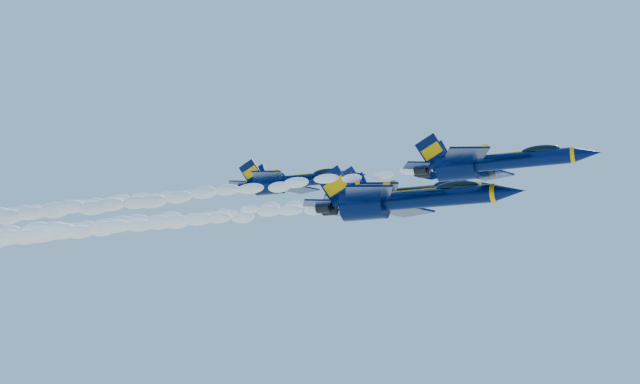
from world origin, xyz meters
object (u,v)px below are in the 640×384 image
at_px(jet_second, 404,200).
at_px(jet_fourth, 294,181).
at_px(jet_third, 407,195).
at_px(jet_lead, 493,162).

height_order(jet_second, jet_fourth, jet_fourth).
relative_size(jet_third, jet_fourth, 1.08).
height_order(jet_second, jet_third, jet_third).
bearing_deg(jet_second, jet_fourth, 137.64).
bearing_deg(jet_third, jet_lead, -52.23).
distance_m(jet_lead, jet_second, 11.46).
xyz_separation_m(jet_lead, jet_fourth, (-29.99, 24.66, 6.24)).
bearing_deg(jet_lead, jet_third, 127.77).
relative_size(jet_lead, jet_second, 0.76).
height_order(jet_lead, jet_third, jet_third).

